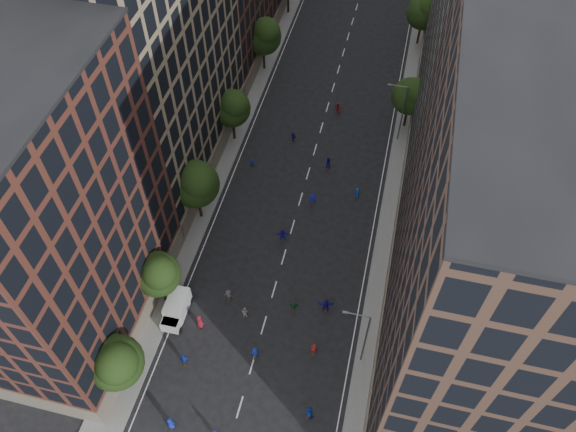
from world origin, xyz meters
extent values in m
plane|color=black|center=(0.00, 40.00, 0.00)|extent=(240.00, 240.00, 0.00)
cube|color=slate|center=(-12.00, 47.50, 0.07)|extent=(4.00, 105.00, 0.15)
cube|color=slate|center=(12.00, 47.50, 0.07)|extent=(4.00, 105.00, 0.15)
cube|color=#552A20|center=(-19.00, 11.00, 15.00)|extent=(14.00, 22.00, 30.00)
cube|color=#947F61|center=(-19.00, 35.00, 17.00)|extent=(14.00, 26.00, 34.00)
cube|color=#4D3529|center=(19.00, 15.00, 18.00)|extent=(14.00, 30.00, 36.00)
cube|color=#5E584D|center=(19.00, 44.00, 16.50)|extent=(14.00, 28.00, 33.00)
cylinder|color=black|center=(-11.20, 4.00, 1.98)|extent=(0.36, 0.36, 3.96)
sphere|color=black|center=(-11.20, 4.00, 5.58)|extent=(5.20, 5.20, 5.20)
sphere|color=black|center=(-10.55, 3.48, 6.88)|extent=(3.90, 3.90, 3.90)
cylinder|color=black|center=(-11.20, 14.00, 1.85)|extent=(0.36, 0.36, 3.70)
sphere|color=black|center=(-11.20, 14.00, 5.21)|extent=(4.80, 4.80, 4.80)
sphere|color=black|center=(-10.60, 13.52, 6.41)|extent=(3.60, 3.60, 3.60)
cylinder|color=black|center=(-11.20, 26.00, 2.11)|extent=(0.36, 0.36, 4.22)
sphere|color=black|center=(-11.20, 26.00, 5.95)|extent=(5.60, 5.60, 5.60)
sphere|color=black|center=(-10.50, 25.44, 7.35)|extent=(4.20, 4.20, 4.20)
cylinder|color=black|center=(-11.20, 40.00, 1.94)|extent=(0.36, 0.36, 3.87)
sphere|color=black|center=(-11.20, 40.00, 5.46)|extent=(5.00, 5.00, 5.00)
sphere|color=black|center=(-10.57, 39.50, 6.71)|extent=(3.75, 3.75, 3.75)
cylinder|color=black|center=(-11.20, 56.00, 2.02)|extent=(0.36, 0.36, 4.05)
sphere|color=black|center=(-11.20, 56.00, 5.70)|extent=(5.40, 5.40, 5.40)
sphere|color=black|center=(-10.52, 55.46, 7.05)|extent=(4.05, 4.05, 4.05)
cylinder|color=black|center=(-11.20, 72.00, 1.89)|extent=(0.36, 0.36, 3.78)
cylinder|color=black|center=(11.20, 48.00, 1.87)|extent=(0.36, 0.36, 3.74)
sphere|color=black|center=(11.20, 48.00, 5.27)|extent=(5.00, 5.00, 5.00)
sphere|color=black|center=(11.82, 47.50, 6.52)|extent=(3.75, 3.75, 3.75)
cylinder|color=black|center=(11.20, 68.00, 1.98)|extent=(0.36, 0.36, 3.96)
sphere|color=black|center=(11.20, 68.00, 5.58)|extent=(5.20, 5.20, 5.20)
sphere|color=black|center=(11.85, 67.48, 6.88)|extent=(3.90, 3.90, 3.90)
cylinder|color=#595B60|center=(10.60, 12.00, 4.50)|extent=(0.18, 0.18, 9.00)
cylinder|color=#595B60|center=(9.40, 12.00, 9.00)|extent=(2.40, 0.12, 0.12)
cube|color=#595B60|center=(8.30, 12.00, 8.95)|extent=(0.50, 0.22, 0.15)
cylinder|color=#595B60|center=(10.60, 45.00, 4.50)|extent=(0.18, 0.18, 9.00)
cylinder|color=#595B60|center=(9.40, 45.00, 9.00)|extent=(2.40, 0.12, 0.12)
cube|color=#595B60|center=(8.30, 45.00, 8.95)|extent=(0.50, 0.22, 0.15)
cube|color=white|center=(-9.31, 13.03, 1.38)|extent=(2.05, 3.45, 2.09)
cube|color=white|center=(-9.28, 10.94, 1.00)|extent=(1.92, 1.55, 1.33)
cube|color=black|center=(-9.28, 10.94, 1.61)|extent=(1.73, 1.26, 0.09)
cylinder|color=black|center=(-10.22, 10.64, 0.36)|extent=(0.25, 0.72, 0.72)
cylinder|color=black|center=(-8.32, 10.67, 0.36)|extent=(0.25, 0.72, 0.72)
cylinder|color=black|center=(-10.28, 14.34, 0.36)|extent=(0.25, 0.72, 0.72)
cylinder|color=black|center=(-8.38, 14.37, 0.36)|extent=(0.25, 0.72, 0.72)
imported|color=#1426A7|center=(-5.69, 1.26, 0.90)|extent=(0.93, 0.66, 1.79)
imported|color=#1435A5|center=(6.66, 5.27, 0.92)|extent=(1.07, 0.94, 1.84)
imported|color=#152CB2|center=(0.08, 9.91, 0.76)|extent=(1.01, 0.63, 1.51)
imported|color=#1635BA|center=(-6.64, 7.54, 0.90)|extent=(1.11, 0.57, 1.81)
imported|color=#19118E|center=(6.02, 16.86, 0.93)|extent=(1.79, 0.86, 1.85)
imported|color=maroon|center=(-6.48, 11.88, 0.95)|extent=(1.08, 0.88, 1.90)
imported|color=#AB201C|center=(5.78, 11.70, 0.88)|extent=(0.65, 0.43, 1.77)
imported|color=#B6B7B2|center=(-2.22, 14.14, 0.77)|extent=(0.82, 0.67, 1.54)
imported|color=#45464B|center=(-4.46, 15.66, 0.86)|extent=(1.12, 0.65, 1.72)
imported|color=#1A5831|center=(2.67, 15.99, 0.86)|extent=(1.05, 0.54, 1.72)
imported|color=#1D16B5|center=(-0.71, 24.91, 0.86)|extent=(1.67, 0.93, 1.72)
imported|color=#1345A0|center=(6.77, 33.42, 0.77)|extent=(0.85, 0.67, 1.53)
imported|color=#131C9C|center=(-7.36, 35.27, 0.76)|extent=(0.61, 0.46, 1.53)
imported|color=#121190|center=(2.25, 37.63, 0.87)|extent=(0.93, 0.76, 1.75)
imported|color=#151AAE|center=(1.61, 31.01, 0.89)|extent=(1.29, 0.97, 1.77)
imported|color=#11128E|center=(-3.23, 41.35, 0.77)|extent=(0.97, 0.67, 1.53)
imported|color=maroon|center=(1.62, 48.68, 0.80)|extent=(1.55, 1.05, 1.61)
camera|label=1|loc=(8.96, -13.06, 53.82)|focal=35.00mm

